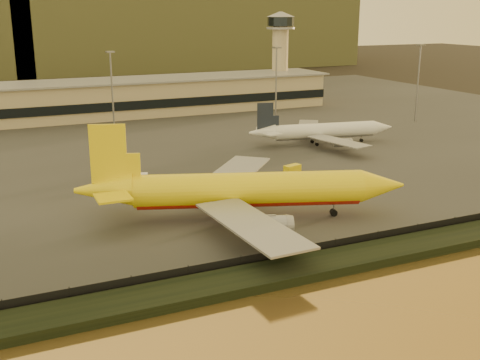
% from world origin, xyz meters
% --- Properties ---
extents(ground, '(900.00, 900.00, 0.00)m').
position_xyz_m(ground, '(0.00, 0.00, 0.00)').
color(ground, black).
rests_on(ground, ground).
extents(embankment, '(320.00, 7.00, 1.40)m').
position_xyz_m(embankment, '(0.00, -17.00, 0.70)').
color(embankment, black).
rests_on(embankment, ground).
extents(tarmac, '(320.00, 220.00, 0.20)m').
position_xyz_m(tarmac, '(0.00, 95.00, 0.10)').
color(tarmac, '#2D2D2D').
rests_on(tarmac, ground).
extents(perimeter_fence, '(300.00, 0.05, 2.20)m').
position_xyz_m(perimeter_fence, '(0.00, -13.00, 1.30)').
color(perimeter_fence, black).
rests_on(perimeter_fence, tarmac).
extents(terminal_building, '(202.00, 25.00, 12.60)m').
position_xyz_m(terminal_building, '(-14.52, 125.55, 6.25)').
color(terminal_building, '#C3AF88').
rests_on(terminal_building, tarmac).
extents(control_tower, '(11.20, 11.20, 35.50)m').
position_xyz_m(control_tower, '(70.00, 131.00, 21.66)').
color(control_tower, '#C3AF88').
rests_on(control_tower, tarmac).
extents(apron_light_masts, '(152.20, 12.20, 25.40)m').
position_xyz_m(apron_light_masts, '(15.00, 75.00, 15.70)').
color(apron_light_masts, slate).
rests_on(apron_light_masts, tarmac).
extents(dhl_cargo_jet, '(57.13, 54.28, 17.58)m').
position_xyz_m(dhl_cargo_jet, '(-4.20, 7.32, 5.45)').
color(dhl_cargo_jet, yellow).
rests_on(dhl_cargo_jet, tarmac).
extents(white_narrowbody_jet, '(42.30, 40.76, 12.19)m').
position_xyz_m(white_narrowbody_jet, '(42.30, 54.56, 3.84)').
color(white_narrowbody_jet, white).
rests_on(white_narrowbody_jet, tarmac).
extents(gse_vehicle_yellow, '(4.47, 2.97, 1.85)m').
position_xyz_m(gse_vehicle_yellow, '(19.47, 31.14, 1.12)').
color(gse_vehicle_yellow, yellow).
rests_on(gse_vehicle_yellow, tarmac).
extents(gse_vehicle_white, '(4.41, 2.95, 1.82)m').
position_xyz_m(gse_vehicle_white, '(-14.72, 38.76, 1.11)').
color(gse_vehicle_white, white).
rests_on(gse_vehicle_white, tarmac).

